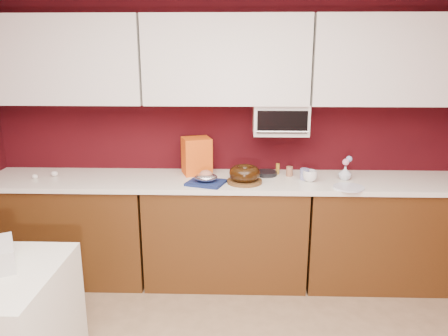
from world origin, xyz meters
TOP-DOWN VIEW (x-y plane):
  - wall_back at (0.00, 2.25)m, footprint 4.00×0.02m
  - base_cabinet_left at (-1.33, 1.94)m, footprint 1.31×0.58m
  - base_cabinet_center at (0.00, 1.94)m, footprint 1.31×0.58m
  - base_cabinet_right at (1.33, 1.94)m, footprint 1.31×0.58m
  - countertop at (0.00, 1.94)m, footprint 4.00×0.62m
  - upper_cabinet_left at (-1.33, 2.08)m, footprint 1.31×0.33m
  - upper_cabinet_center at (0.00, 2.08)m, footprint 1.31×0.33m
  - upper_cabinet_right at (1.33, 2.08)m, footprint 1.31×0.33m
  - toaster_oven at (0.45, 2.10)m, footprint 0.45×0.30m
  - toaster_oven_door at (0.45, 1.94)m, footprint 0.40×0.02m
  - toaster_oven_handle at (0.45, 1.93)m, footprint 0.42×0.02m
  - cake_base at (0.15, 1.83)m, footprint 0.35×0.35m
  - bundt_cake at (0.15, 1.83)m, footprint 0.33×0.33m
  - navy_towel at (-0.15, 1.79)m, footprint 0.34×0.31m
  - foil_ham_nest at (-0.15, 1.79)m, footprint 0.21×0.19m
  - roasted_ham at (-0.15, 1.79)m, footprint 0.12×0.11m
  - pandoro_box at (-0.25, 2.10)m, footprint 0.28×0.27m
  - dark_pan at (0.34, 2.06)m, footprint 0.23×0.23m
  - coffee_mug at (0.68, 1.89)m, footprint 0.12×0.12m
  - blue_jar at (0.65, 1.95)m, footprint 0.10×0.10m
  - flower_vase at (0.98, 1.95)m, footprint 0.09×0.09m
  - flower_pink at (0.98, 1.95)m, footprint 0.05×0.05m
  - flower_blue at (1.01, 1.97)m, footprint 0.05×0.05m
  - china_plate at (0.95, 1.71)m, footprint 0.28×0.28m
  - amber_bottle at (0.44, 2.10)m, footprint 0.03×0.03m
  - paper_cup at (0.53, 2.04)m, footprint 0.07×0.07m
  - egg_left at (-1.58, 1.90)m, footprint 0.05×0.04m
  - egg_right at (-1.45, 1.97)m, footprint 0.06×0.05m

SIDE VIEW (x-z plane):
  - base_cabinet_left at x=-1.33m, z-range 0.00..0.86m
  - base_cabinet_center at x=0.00m, z-range 0.00..0.86m
  - base_cabinet_right at x=1.33m, z-range 0.00..0.86m
  - countertop at x=0.00m, z-range 0.86..0.90m
  - china_plate at x=0.95m, z-range 0.90..0.91m
  - navy_towel at x=-0.15m, z-range 0.90..0.92m
  - cake_base at x=0.15m, z-range 0.90..0.93m
  - dark_pan at x=0.34m, z-range 0.90..0.93m
  - egg_left at x=-1.58m, z-range 0.90..0.94m
  - egg_right at x=-1.45m, z-range 0.90..0.95m
  - paper_cup at x=0.53m, z-range 0.90..0.98m
  - blue_jar at x=0.65m, z-range 0.90..0.99m
  - amber_bottle at x=0.44m, z-range 0.90..0.99m
  - foil_ham_nest at x=-0.15m, z-range 0.92..0.99m
  - coffee_mug at x=0.68m, z-range 0.90..1.01m
  - flower_vase at x=0.98m, z-range 0.90..1.02m
  - roasted_ham at x=-0.15m, z-range 0.95..1.01m
  - bundt_cake at x=0.15m, z-range 0.93..1.03m
  - flower_pink at x=0.98m, z-range 1.02..1.08m
  - pandoro_box at x=-0.25m, z-range 0.90..1.21m
  - flower_blue at x=1.01m, z-range 1.04..1.10m
  - wall_back at x=0.00m, z-range 0.00..2.50m
  - toaster_oven_handle at x=0.45m, z-range 1.29..1.31m
  - toaster_oven at x=0.45m, z-range 1.25..1.50m
  - toaster_oven_door at x=0.45m, z-range 1.28..1.47m
  - upper_cabinet_left at x=-1.33m, z-range 1.50..2.20m
  - upper_cabinet_center at x=0.00m, z-range 1.50..2.20m
  - upper_cabinet_right at x=1.33m, z-range 1.50..2.20m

